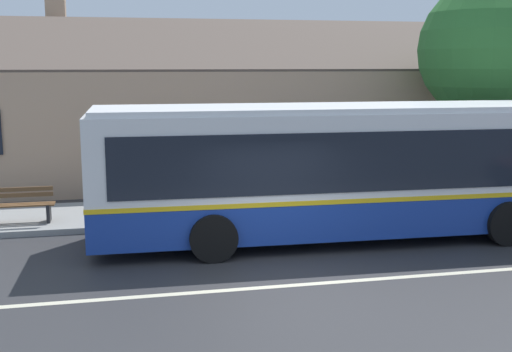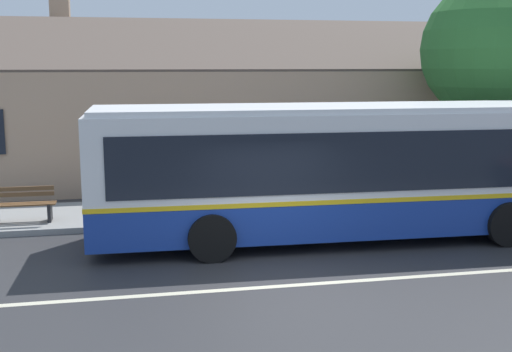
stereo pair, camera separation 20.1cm
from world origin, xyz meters
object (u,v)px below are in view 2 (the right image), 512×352
Objects in this scene: transit_bus at (342,168)px; street_tree_primary at (493,54)px; bench_down_street at (173,198)px; bench_by_building at (22,206)px.

street_tree_primary is (5.95, 3.81, 2.64)m from transit_bus.
transit_bus is 7.45× the size of bench_down_street.
bench_by_building is 1.03× the size of bench_down_street.
bench_by_building is 3.71m from bench_down_street.
bench_down_street is at bearing -173.31° from street_tree_primary.
bench_down_street is (-3.68, 2.68, -1.10)m from transit_bus.
bench_by_building is at bearing -173.97° from street_tree_primary.
bench_by_building is 0.24× the size of street_tree_primary.
transit_bus is at bearing -36.11° from bench_down_street.
bench_by_building is (-7.38, 2.40, -1.10)m from transit_bus.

